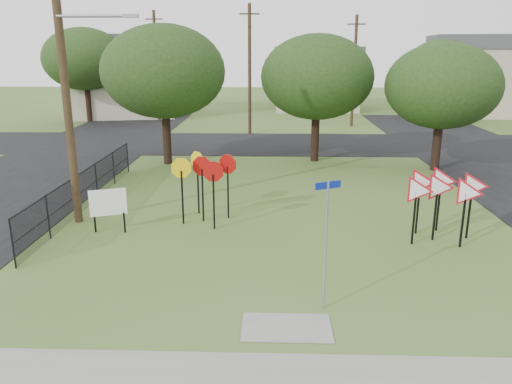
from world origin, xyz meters
TOP-DOWN VIEW (x-y plane):
  - ground at (0.00, 0.00)m, footprint 140.00×140.00m
  - sidewalk at (0.00, -4.20)m, footprint 30.00×1.60m
  - street_left at (-12.00, 10.00)m, footprint 8.00×50.00m
  - street_far at (0.00, 20.00)m, footprint 60.00×8.00m
  - curb_pad at (0.00, -2.40)m, footprint 2.00×1.20m
  - street_name_sign at (0.90, -1.48)m, footprint 0.60×0.29m
  - stop_sign_cluster at (-2.74, 4.74)m, footprint 2.25×1.95m
  - yield_sign_cluster at (5.07, 3.22)m, footprint 2.90×1.94m
  - info_board at (-5.82, 3.46)m, footprint 1.15×0.45m
  - utility_pole_main at (-7.24, 4.50)m, footprint 3.55×0.33m
  - far_pole_a at (-2.00, 24.00)m, footprint 1.40×0.24m
  - far_pole_b at (6.00, 28.00)m, footprint 1.40×0.24m
  - far_pole_c at (-10.00, 30.00)m, footprint 1.40×0.24m
  - fence_run at (-7.60, 6.25)m, footprint 0.05×11.55m
  - house_left at (-14.00, 34.00)m, footprint 10.58×8.88m
  - house_mid at (4.00, 40.00)m, footprint 8.40×8.40m
  - house_right at (18.00, 36.00)m, footprint 8.30×8.30m
  - tree_near_left at (-6.00, 14.00)m, footprint 6.40×6.40m
  - tree_near_mid at (2.00, 15.00)m, footprint 6.00×6.00m
  - tree_near_right at (8.00, 13.00)m, footprint 5.60×5.60m
  - tree_far_left at (-16.00, 30.00)m, footprint 6.80×6.80m
  - tree_far_right at (14.00, 32.00)m, footprint 6.00×6.00m

SIDE VIEW (x-z plane):
  - ground at x=0.00m, z-range 0.00..0.00m
  - sidewalk at x=0.00m, z-range 0.00..0.02m
  - street_left at x=-12.00m, z-range 0.00..0.02m
  - street_far at x=0.00m, z-range 0.00..0.02m
  - curb_pad at x=0.00m, z-range 0.00..0.02m
  - fence_run at x=-7.60m, z-range 0.03..1.53m
  - info_board at x=-5.82m, z-range 0.25..1.76m
  - yield_sign_cluster at x=5.07m, z-range 0.54..2.83m
  - stop_sign_cluster at x=-2.74m, z-range 0.59..2.99m
  - street_name_sign at x=0.90m, z-range 0.22..3.37m
  - house_mid at x=4.00m, z-range 0.05..6.25m
  - house_left at x=-14.00m, z-range 0.05..7.25m
  - house_right at x=18.00m, z-range 0.05..7.25m
  - tree_near_right at x=8.00m, z-range 1.06..7.39m
  - far_pole_b at x=6.00m, z-range 0.10..8.60m
  - tree_near_mid at x=2.00m, z-range 1.14..7.94m
  - tree_far_right at x=14.00m, z-range 1.14..7.94m
  - far_pole_a at x=-2.00m, z-range 0.10..9.10m
  - far_pole_c at x=-10.00m, z-range 0.10..9.10m
  - tree_near_left at x=-6.00m, z-range 1.22..8.49m
  - tree_far_left at x=-16.00m, z-range 1.31..9.04m
  - utility_pole_main at x=-7.24m, z-range 0.21..10.21m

